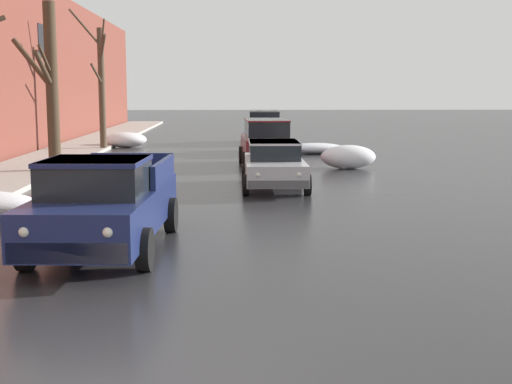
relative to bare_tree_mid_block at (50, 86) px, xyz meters
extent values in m
cube|color=#A8A399|center=(-1.24, -0.75, -2.99)|extent=(2.96, 80.00, 0.16)
cube|color=black|center=(-2.93, 10.38, 2.25)|extent=(0.08, 1.10, 1.60)
ellipsoid|color=white|center=(0.85, 11.75, -2.68)|extent=(2.14, 1.49, 0.78)
ellipsoid|color=white|center=(0.77, 11.58, -2.71)|extent=(0.86, 0.72, 0.72)
ellipsoid|color=white|center=(10.65, 1.36, -2.62)|extent=(2.07, 1.24, 0.89)
ellipsoid|color=white|center=(10.47, 1.46, -2.71)|extent=(0.85, 0.71, 0.71)
ellipsoid|color=white|center=(10.44, 1.15, -2.85)|extent=(0.53, 0.44, 0.44)
ellipsoid|color=white|center=(0.56, 0.48, -2.84)|extent=(1.67, 0.91, 0.46)
ellipsoid|color=white|center=(0.98, 0.43, -2.75)|extent=(0.75, 0.63, 0.63)
ellipsoid|color=white|center=(10.18, 7.66, -2.82)|extent=(2.77, 1.30, 0.50)
ellipsoid|color=white|center=(10.29, 7.79, -2.87)|extent=(0.48, 0.40, 0.40)
cylinder|color=#423323|center=(0.06, 0.00, -0.10)|extent=(0.43, 0.43, 5.94)
cylinder|color=#423323|center=(-0.05, -0.59, 0.54)|extent=(0.39, 1.33, 1.27)
cylinder|color=#423323|center=(-0.69, 0.45, 0.78)|extent=(1.70, 1.12, 1.82)
cylinder|color=#423323|center=(0.00, -0.55, 0.85)|extent=(0.22, 1.18, 1.02)
cylinder|color=#4C3D2D|center=(0.06, 9.70, -0.13)|extent=(0.31, 0.31, 5.88)
cylinder|color=#4C3D2D|center=(0.26, 9.14, 1.88)|extent=(0.57, 1.24, 1.16)
cylinder|color=#4C3D2D|center=(-0.54, 9.19, 2.76)|extent=(1.33, 1.13, 1.67)
cylinder|color=#4C3D2D|center=(-0.02, 8.90, 0.63)|extent=(0.28, 1.66, 0.93)
cylinder|color=#4C3D2D|center=(0.32, 8.79, 2.25)|extent=(0.61, 1.89, 1.64)
cube|color=navy|center=(3.89, -11.96, -2.33)|extent=(2.19, 5.47, 0.76)
cube|color=black|center=(3.85, -12.71, -1.63)|extent=(1.77, 1.81, 0.64)
cube|color=navy|center=(3.85, -12.71, -1.35)|extent=(1.81, 1.86, 0.08)
cube|color=navy|center=(4.85, -10.93, -1.73)|extent=(0.23, 2.58, 0.44)
cube|color=navy|center=(3.04, -10.84, -1.73)|extent=(0.23, 2.58, 0.44)
cube|color=navy|center=(4.03, -9.32, -1.73)|extent=(1.81, 0.19, 0.44)
cube|color=#B7B7BC|center=(3.75, -14.58, -2.53)|extent=(1.82, 0.21, 0.32)
sphere|color=white|center=(4.37, -14.66, -2.21)|extent=(0.16, 0.16, 0.16)
sphere|color=white|center=(3.13, -14.59, -2.21)|extent=(0.16, 0.16, 0.16)
cylinder|color=black|center=(4.78, -13.62, -2.71)|extent=(0.26, 0.73, 0.72)
cylinder|color=black|center=(2.83, -13.52, -2.71)|extent=(0.26, 0.73, 0.72)
cylinder|color=black|center=(4.95, -10.40, -2.71)|extent=(0.26, 0.73, 0.72)
cylinder|color=black|center=(3.00, -10.30, -2.71)|extent=(0.26, 0.73, 0.72)
cube|color=#B7B7BC|center=(7.51, -4.01, -2.47)|extent=(1.75, 4.40, 0.60)
cube|color=black|center=(7.51, -3.79, -1.91)|extent=(1.49, 2.29, 0.52)
cube|color=#B7B7BC|center=(7.51, -3.79, -1.68)|extent=(1.52, 2.34, 0.06)
cube|color=#525254|center=(7.49, -6.15, -2.65)|extent=(1.66, 0.14, 0.22)
cube|color=#525254|center=(7.53, -1.87, -2.65)|extent=(1.66, 0.14, 0.22)
cylinder|color=black|center=(8.36, -5.38, -2.77)|extent=(0.19, 0.60, 0.60)
cylinder|color=black|center=(6.63, -5.36, -2.77)|extent=(0.19, 0.60, 0.60)
cylinder|color=black|center=(8.39, -2.66, -2.77)|extent=(0.19, 0.60, 0.60)
cylinder|color=black|center=(6.66, -2.64, -2.77)|extent=(0.19, 0.60, 0.60)
sphere|color=silver|center=(8.04, -6.18, -2.39)|extent=(0.14, 0.14, 0.14)
sphere|color=silver|center=(6.93, -6.17, -2.39)|extent=(0.14, 0.14, 0.14)
cube|color=maroon|center=(7.61, 2.35, -2.33)|extent=(1.89, 4.31, 0.80)
cube|color=black|center=(7.61, 2.39, -1.59)|extent=(1.61, 3.02, 0.68)
cube|color=maroon|center=(7.61, 2.39, -1.28)|extent=(1.65, 3.08, 0.06)
cube|color=black|center=(7.67, 0.27, -2.61)|extent=(1.75, 0.17, 0.22)
cube|color=black|center=(7.56, 4.43, -2.61)|extent=(1.75, 0.17, 0.22)
cylinder|color=black|center=(8.56, 1.05, -2.73)|extent=(0.20, 0.68, 0.68)
cylinder|color=black|center=(6.74, 1.01, -2.73)|extent=(0.20, 0.68, 0.68)
cylinder|color=black|center=(8.49, 3.69, -2.73)|extent=(0.20, 0.68, 0.68)
cylinder|color=black|center=(6.67, 3.65, -2.73)|extent=(0.20, 0.68, 0.68)
sphere|color=silver|center=(8.25, 0.26, -2.25)|extent=(0.14, 0.14, 0.14)
sphere|color=silver|center=(7.09, 0.23, -2.25)|extent=(0.14, 0.14, 0.14)
cube|color=navy|center=(7.76, 7.97, -2.47)|extent=(1.84, 4.07, 0.60)
cube|color=black|center=(7.76, 8.17, -1.91)|extent=(1.55, 2.13, 0.52)
cube|color=navy|center=(7.76, 8.17, -1.68)|extent=(1.59, 2.17, 0.06)
cube|color=black|center=(7.81, 6.01, -2.65)|extent=(1.71, 0.16, 0.22)
cube|color=black|center=(7.71, 9.94, -2.65)|extent=(1.71, 0.16, 0.22)
cylinder|color=black|center=(8.68, 6.75, -2.77)|extent=(0.20, 0.60, 0.60)
cylinder|color=black|center=(6.90, 6.70, -2.77)|extent=(0.20, 0.60, 0.60)
cylinder|color=black|center=(8.62, 9.24, -2.77)|extent=(0.20, 0.60, 0.60)
cylinder|color=black|center=(6.84, 9.20, -2.77)|extent=(0.20, 0.60, 0.60)
sphere|color=silver|center=(8.38, 5.99, -2.39)|extent=(0.14, 0.14, 0.14)
sphere|color=silver|center=(7.25, 5.97, -2.39)|extent=(0.14, 0.14, 0.14)
cube|color=slate|center=(8.13, 14.28, -2.33)|extent=(1.95, 4.25, 0.80)
cube|color=black|center=(8.13, 14.32, -1.59)|extent=(1.66, 2.98, 0.68)
cube|color=slate|center=(8.13, 14.32, -1.28)|extent=(1.70, 3.04, 0.06)
cube|color=#303032|center=(8.08, 12.23, -2.61)|extent=(1.82, 0.16, 0.22)
cube|color=#303032|center=(8.18, 16.33, -2.61)|extent=(1.82, 0.16, 0.22)
cylinder|color=black|center=(9.05, 12.95, -2.73)|extent=(0.20, 0.68, 0.68)
cylinder|color=black|center=(7.15, 13.00, -2.73)|extent=(0.20, 0.68, 0.68)
cylinder|color=black|center=(9.11, 15.56, -2.73)|extent=(0.20, 0.68, 0.68)
cylinder|color=black|center=(7.21, 15.61, -2.73)|extent=(0.20, 0.68, 0.68)
sphere|color=silver|center=(8.68, 12.18, -2.25)|extent=(0.14, 0.14, 0.14)
sphere|color=silver|center=(7.48, 12.21, -2.25)|extent=(0.14, 0.14, 0.14)
camera|label=1|loc=(6.15, -24.91, -0.14)|focal=49.51mm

